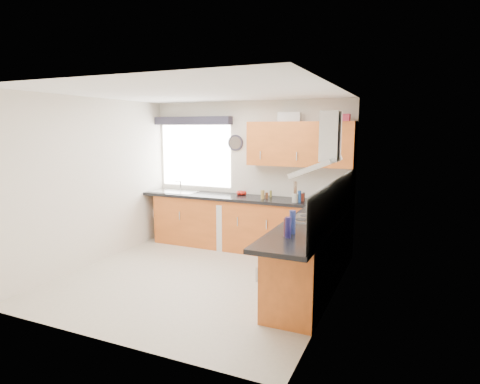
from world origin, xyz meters
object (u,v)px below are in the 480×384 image
at_px(oven, 312,256).
at_px(extractor_hood, 323,151).
at_px(washing_machine, 234,225).
at_px(upper_cabinets, 300,144).

xyz_separation_m(oven, extractor_hood, (0.10, -0.00, 1.34)).
relative_size(extractor_hood, washing_machine, 0.99).
bearing_deg(extractor_hood, oven, 180.00).
bearing_deg(upper_cabinets, extractor_hood, -63.87).
xyz_separation_m(upper_cabinets, washing_machine, (-1.10, -0.10, -1.41)).
relative_size(oven, upper_cabinets, 0.50).
bearing_deg(washing_machine, upper_cabinets, -11.51).
bearing_deg(washing_machine, oven, -53.44).
distance_m(oven, extractor_hood, 1.35).
bearing_deg(upper_cabinets, washing_machine, -174.55).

